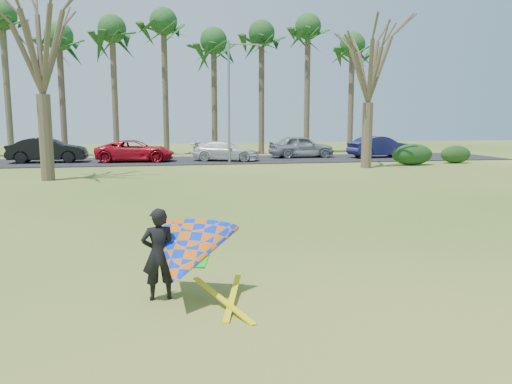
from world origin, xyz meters
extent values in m
plane|color=#235713|center=(0.00, 0.00, 0.00)|extent=(100.00, 100.00, 0.00)
cube|color=black|center=(0.00, 25.00, 0.03)|extent=(46.00, 7.00, 0.06)
cylinder|color=brown|center=(-14.00, 31.00, 5.20)|extent=(0.48, 0.48, 10.40)
ellipsoid|color=#1A4A1A|center=(-14.00, 31.00, 10.70)|extent=(4.84, 4.84, 3.08)
cylinder|color=brown|center=(-10.00, 31.00, 4.50)|extent=(0.48, 0.48, 9.00)
ellipsoid|color=#19471C|center=(-10.00, 31.00, 9.30)|extent=(4.84, 4.84, 3.08)
cylinder|color=brown|center=(-6.00, 31.00, 4.85)|extent=(0.48, 0.48, 9.70)
ellipsoid|color=#174017|center=(-6.00, 31.00, 10.00)|extent=(4.84, 4.84, 3.08)
cylinder|color=#493D2C|center=(-2.00, 31.00, 5.20)|extent=(0.48, 0.48, 10.40)
ellipsoid|color=#184418|center=(-2.00, 31.00, 10.70)|extent=(4.84, 4.84, 3.08)
cylinder|color=#4C402D|center=(2.00, 31.00, 4.50)|extent=(0.48, 0.48, 9.00)
ellipsoid|color=#1D4A1A|center=(2.00, 31.00, 9.30)|extent=(4.84, 4.84, 3.08)
cylinder|color=#453629|center=(6.00, 31.00, 4.85)|extent=(0.48, 0.48, 9.70)
ellipsoid|color=#18451A|center=(6.00, 31.00, 10.00)|extent=(4.84, 4.84, 3.08)
cylinder|color=#4E3C2E|center=(10.00, 31.00, 5.20)|extent=(0.48, 0.48, 10.40)
ellipsoid|color=#1D4B1B|center=(10.00, 31.00, 10.70)|extent=(4.84, 4.84, 3.08)
cylinder|color=#46372A|center=(14.00, 31.00, 4.50)|extent=(0.48, 0.48, 9.00)
ellipsoid|color=#174119|center=(14.00, 31.00, 9.30)|extent=(4.84, 4.84, 3.08)
cylinder|color=#453629|center=(-8.00, 15.00, 2.10)|extent=(0.64, 0.64, 4.20)
cylinder|color=#48392B|center=(10.00, 18.00, 1.99)|extent=(0.64, 0.64, 3.99)
cylinder|color=gray|center=(2.00, 22.00, 4.00)|extent=(0.16, 0.16, 8.00)
cylinder|color=gray|center=(3.00, 22.00, 7.80)|extent=(2.00, 0.10, 0.10)
cube|color=gray|center=(4.00, 22.00, 7.75)|extent=(0.40, 0.18, 0.12)
ellipsoid|color=#133613|center=(13.62, 19.00, 0.70)|extent=(2.78, 1.26, 1.39)
ellipsoid|color=#173613|center=(17.24, 19.78, 0.60)|extent=(2.17, 1.02, 1.21)
imported|color=black|center=(-10.04, 24.91, 0.90)|extent=(5.09, 1.78, 1.68)
imported|color=red|center=(-4.23, 24.49, 0.80)|extent=(5.50, 2.82, 1.49)
imported|color=silver|center=(2.02, 24.02, 0.74)|extent=(5.05, 3.29, 1.36)
imported|color=gray|center=(8.10, 25.93, 0.90)|extent=(5.00, 2.17, 1.68)
imported|color=#19194B|center=(14.05, 24.86, 0.87)|extent=(5.08, 2.37, 1.61)
imported|color=black|center=(-2.56, -2.65, 0.79)|extent=(0.61, 0.43, 1.58)
cone|color=#042FDA|center=(-2.11, -2.90, 0.85)|extent=(2.13, 2.39, 2.02)
cube|color=#0CBF19|center=(-1.99, -2.98, 0.80)|extent=(0.62, 0.60, 0.24)
cube|color=yellow|center=(-1.56, -3.25, 0.01)|extent=(0.85, 1.66, 0.28)
cube|color=yellow|center=(-1.36, -3.05, 0.01)|extent=(0.56, 1.76, 0.22)
camera|label=1|loc=(-2.48, -11.00, 3.08)|focal=35.00mm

